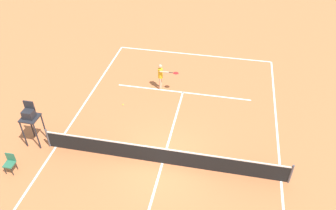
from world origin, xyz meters
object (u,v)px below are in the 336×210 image
(player_serving, at_px, (161,75))
(courtside_chair_near, at_px, (10,162))
(tennis_ball, at_px, (123,104))
(umpire_chair, at_px, (30,117))

(player_serving, bearing_deg, courtside_chair_near, -34.07)
(courtside_chair_near, bearing_deg, player_serving, -123.99)
(player_serving, relative_size, tennis_ball, 24.65)
(courtside_chair_near, bearing_deg, tennis_ball, -121.00)
(player_serving, xyz_separation_m, umpire_chair, (5.04, 5.81, 0.61))
(umpire_chair, bearing_deg, player_serving, -130.98)
(tennis_ball, distance_m, umpire_chair, 5.20)
(tennis_ball, bearing_deg, umpire_chair, 49.17)
(player_serving, distance_m, tennis_ball, 2.90)
(player_serving, distance_m, umpire_chair, 7.72)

